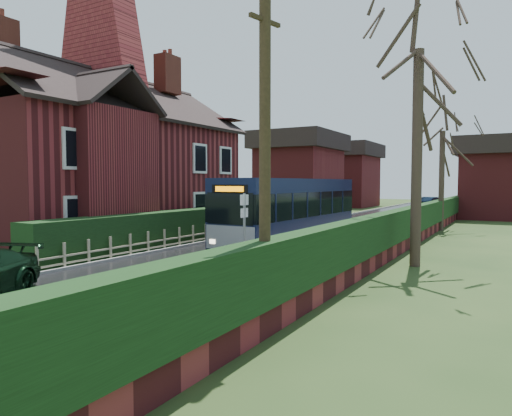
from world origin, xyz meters
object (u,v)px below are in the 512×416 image
Objects in this scene: brick_house at (104,154)px; bus_stop_sign at (244,224)px; telegraph_pole at (265,166)px; car_silver at (275,222)px; bus at (291,212)px.

brick_house is 5.62× the size of bus_stop_sign.
brick_house is 17.25m from telegraph_pole.
bus_stop_sign is at bearing -25.35° from brick_house.
brick_house is 2.30× the size of telegraph_pole.
brick_house is at bearing -151.25° from car_silver.
telegraph_pole is (2.60, -3.56, 1.50)m from bus_stop_sign.
bus_stop_sign is (2.40, -8.19, 0.18)m from bus.
brick_house is at bearing -163.34° from bus.
bus reaches higher than bus_stop_sign.
bus is at bearing 14.91° from brick_house.
car_silver is at bearing 111.23° from bus_stop_sign.
bus is 12.88m from telegraph_pole.
bus is at bearing 125.68° from telegraph_pole.
telegraph_pole is at bearing -65.19° from bus.
telegraph_pole is (14.53, -9.21, -1.17)m from brick_house.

